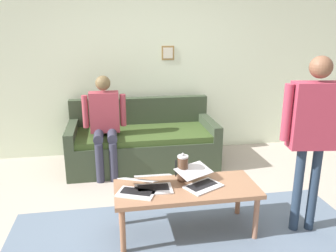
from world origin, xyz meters
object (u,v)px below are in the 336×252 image
(coffee_table, at_px, (186,192))
(person_standing, at_px, (314,124))
(couch, at_px, (143,143))
(laptop_left, at_px, (200,181))
(french_press, at_px, (183,168))
(laptop_center, at_px, (137,188))
(laptop_right, at_px, (153,184))
(person_seated, at_px, (105,120))

(coffee_table, height_order, person_standing, person_standing)
(couch, height_order, laptop_left, couch)
(laptop_left, bearing_deg, french_press, -42.88)
(couch, distance_m, french_press, 1.62)
(french_press, height_order, person_standing, person_standing)
(laptop_left, bearing_deg, laptop_center, 4.51)
(french_press, bearing_deg, person_standing, 164.95)
(laptop_right, height_order, person_standing, person_standing)
(coffee_table, height_order, french_press, french_press)
(laptop_right, bearing_deg, person_standing, 172.76)
(couch, distance_m, coffee_table, 1.75)
(couch, height_order, laptop_right, couch)
(coffee_table, relative_size, person_seated, 1.03)
(couch, bearing_deg, laptop_center, 82.86)
(laptop_center, bearing_deg, coffee_table, -176.36)
(couch, height_order, coffee_table, couch)
(couch, distance_m, person_standing, 2.42)
(couch, relative_size, coffee_table, 1.52)
(coffee_table, relative_size, laptop_left, 2.86)
(laptop_right, bearing_deg, coffee_table, 175.18)
(person_seated, bearing_deg, person_standing, 137.96)
(laptop_left, xyz_separation_m, person_standing, (-0.97, 0.17, 0.55))
(couch, xyz_separation_m, person_seated, (0.50, 0.23, 0.42))
(couch, xyz_separation_m, laptop_left, (-0.37, 1.71, 0.20))
(couch, xyz_separation_m, coffee_table, (-0.24, 1.73, 0.11))
(coffee_table, relative_size, laptop_center, 3.27)
(laptop_left, xyz_separation_m, french_press, (0.14, -0.13, 0.08))
(coffee_table, relative_size, person_standing, 0.80)
(laptop_left, bearing_deg, person_standing, 170.04)
(laptop_center, bearing_deg, couch, -97.14)
(french_press, bearing_deg, laptop_right, 21.84)
(laptop_left, relative_size, laptop_right, 1.34)
(french_press, bearing_deg, laptop_center, 21.12)
(laptop_center, bearing_deg, laptop_right, -160.33)
(laptop_center, relative_size, person_seated, 0.31)
(coffee_table, xyz_separation_m, laptop_left, (-0.13, -0.02, 0.09))
(laptop_right, relative_size, person_standing, 0.21)
(laptop_center, bearing_deg, person_seated, -79.73)
(laptop_left, bearing_deg, coffee_table, 7.53)
(laptop_left, height_order, laptop_center, laptop_center)
(couch, height_order, french_press, couch)
(couch, relative_size, person_seated, 1.56)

